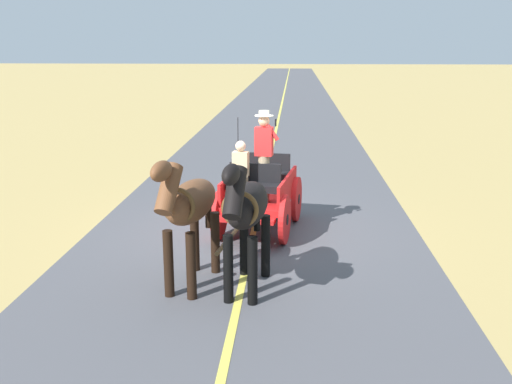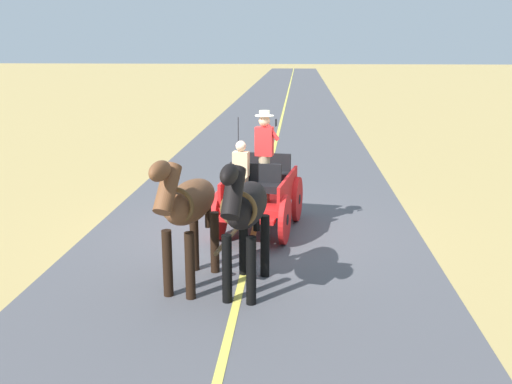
% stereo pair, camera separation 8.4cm
% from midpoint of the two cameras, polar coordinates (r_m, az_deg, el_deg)
% --- Properties ---
extents(ground_plane, '(200.00, 200.00, 0.00)m').
position_cam_midpoint_polar(ground_plane, '(11.99, 0.02, -3.84)').
color(ground_plane, tan).
extents(road_surface, '(6.72, 160.00, 0.01)m').
position_cam_midpoint_polar(road_surface, '(11.99, 0.02, -3.82)').
color(road_surface, '#4C4C51').
rests_on(road_surface, ground).
extents(road_centre_stripe, '(0.12, 160.00, 0.00)m').
position_cam_midpoint_polar(road_centre_stripe, '(11.99, 0.02, -3.80)').
color(road_centre_stripe, '#DBCC4C').
rests_on(road_centre_stripe, road_surface).
extents(horse_drawn_carriage, '(1.76, 4.51, 2.50)m').
position_cam_midpoint_polar(horse_drawn_carriage, '(11.82, 0.55, 0.00)').
color(horse_drawn_carriage, red).
rests_on(horse_drawn_carriage, ground).
extents(horse_near_side, '(0.75, 2.15, 2.21)m').
position_cam_midpoint_polar(horse_near_side, '(8.74, -0.79, -1.72)').
color(horse_near_side, black).
rests_on(horse_near_side, ground).
extents(horse_off_side, '(0.86, 2.15, 2.21)m').
position_cam_midpoint_polar(horse_off_side, '(8.98, -6.40, -1.36)').
color(horse_off_side, brown).
rests_on(horse_off_side, ground).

